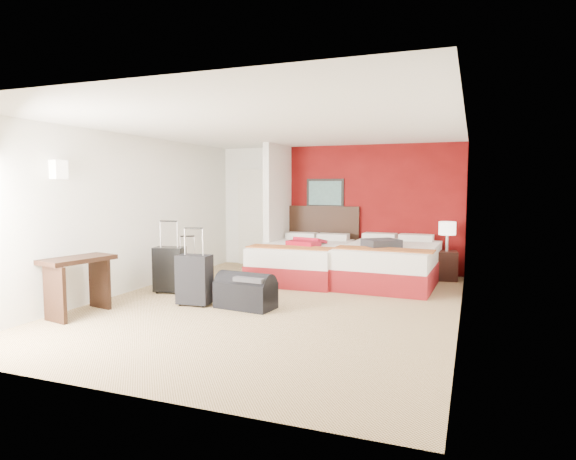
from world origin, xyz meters
The scene contains 17 objects.
ground centered at (0.00, 0.00, 0.00)m, with size 6.50×6.50×0.00m, color tan.
room_walls centered at (-1.40, 1.42, 1.26)m, with size 5.02×6.52×2.50m.
red_accent_panel centered at (0.75, 3.23, 1.25)m, with size 3.50×0.04×2.50m, color maroon.
partition_wall centered at (-1.00, 2.61, 1.25)m, with size 0.12×1.20×2.50m, color silver.
entry_door centered at (-1.75, 3.20, 1.02)m, with size 0.82×0.06×2.05m, color silver.
bed_left centered at (-0.26, 2.03, 0.32)m, with size 1.49×2.12×0.64m, color silver.
bed_right centered at (1.29, 2.14, 0.33)m, with size 1.55×2.22×0.67m, color white.
red_suitcase_open centered at (-0.16, 1.93, 0.68)m, with size 0.53×0.74×0.09m, color #AF0F25.
jacket_bundle centered at (1.19, 1.84, 0.73)m, with size 0.56×0.44×0.13m, color #35353A.
nightstand centered at (2.20, 2.79, 0.26)m, with size 0.37×0.37×0.52m, color black.
table_lamp centered at (2.20, 2.79, 0.79)m, with size 0.30×0.30×0.53m, color white.
suitcase_black centered at (-1.85, 0.13, 0.35)m, with size 0.47×0.29×0.70m, color black.
suitcase_charcoal centered at (-1.05, -0.44, 0.34)m, with size 0.47×0.29×0.69m, color black.
suitcase_navy centered at (-1.75, 0.50, 0.26)m, with size 0.38×0.23×0.53m, color black.
duffel_bag centered at (-0.30, -0.34, 0.20)m, with size 0.81×0.43×0.41m, color black.
jacket_draped centered at (-0.15, -0.39, 0.44)m, with size 0.44×0.37×0.06m, color #3F3E44.
desk centered at (-2.19, -1.44, 0.38)m, with size 0.46×0.92×0.76m, color black.
Camera 1 is at (2.62, -6.35, 1.68)m, focal length 30.46 mm.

